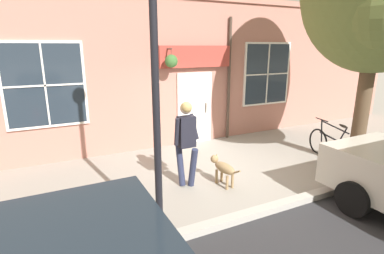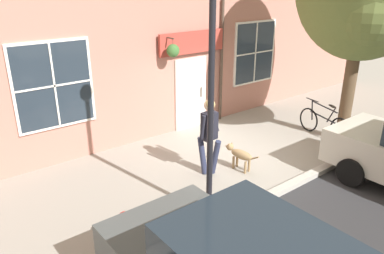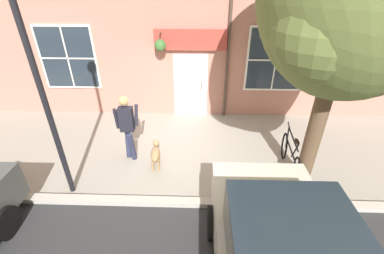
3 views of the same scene
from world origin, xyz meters
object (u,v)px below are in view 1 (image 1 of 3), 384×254
pedestrian_walking (186,136)px  fire_hydrant (34,237)px  street_lamp (153,18)px  dog_on_leash (223,167)px  leaning_bicycle (334,145)px

pedestrian_walking → fire_hydrant: bearing=-66.5°
street_lamp → dog_on_leash: bearing=118.6°
leaning_bicycle → street_lamp: size_ratio=0.36×
fire_hydrant → pedestrian_walking: bearing=113.5°
leaning_bicycle → fire_hydrant: bearing=-82.5°
dog_on_leash → leaning_bicycle: 3.34m
street_lamp → fire_hydrant: bearing=-91.0°
pedestrian_walking → dog_on_leash: (0.29, 0.71, -0.71)m
leaning_bicycle → fire_hydrant: (0.91, -6.85, 0.02)m
dog_on_leash → leaning_bicycle: (0.03, 3.34, -0.00)m
dog_on_leash → street_lamp: bearing=-61.4°
pedestrian_walking → dog_on_leash: size_ratio=1.79×
street_lamp → pedestrian_walking: bearing=139.7°
leaning_bicycle → fire_hydrant: 6.91m
pedestrian_walking → street_lamp: 2.67m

